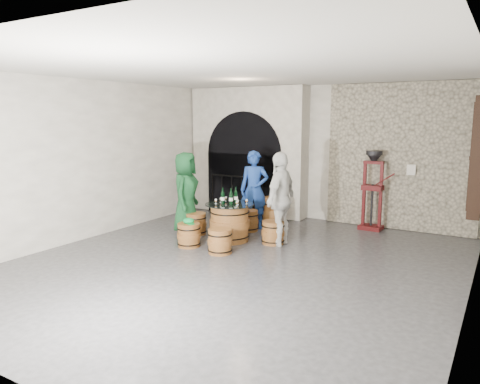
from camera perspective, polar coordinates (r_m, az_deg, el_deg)
The scene contains 31 objects.
ground at distance 7.76m, azimuth -0.54°, elevation -9.10°, with size 8.00×8.00×0.00m, color #303032.
wall_back at distance 11.01m, azimuth 10.36°, elevation 4.76°, with size 8.00×8.00×0.00m, color silver.
wall_front at distance 4.54m, azimuth -27.84°, elevation -2.65°, with size 8.00×8.00×0.00m, color silver.
wall_left at distance 9.69m, azimuth -18.57°, elevation 3.81°, with size 8.00×8.00×0.00m, color silver.
wall_right at distance 6.35m, azimuth 27.52°, elevation 0.53°, with size 8.00×8.00×0.00m, color silver.
ceiling at distance 7.40m, azimuth -0.58°, elevation 15.13°, with size 8.00×8.00×0.00m, color beige.
stone_facing_panel at distance 10.46m, azimuth 19.54°, elevation 4.14°, with size 3.20×0.12×3.18m, color #B2A88E.
arched_opening at distance 11.58m, azimuth 1.02°, elevation 5.04°, with size 3.10×0.60×3.19m.
shuttered_window at distance 8.72m, azimuth 27.81°, elevation 3.97°, with size 0.23×1.10×2.00m.
barrel_table at distance 9.12m, azimuth -1.31°, elevation -3.84°, with size 0.98×0.98×0.75m.
barrel_stool_left at distance 9.69m, azimuth -5.55°, elevation -3.99°, with size 0.46×0.46×0.46m.
barrel_stool_far at distance 9.93m, azimuth 1.03°, elevation -3.62°, with size 0.46×0.46×0.46m.
barrel_stool_right at distance 8.95m, azimuth 4.15°, elevation -5.09°, with size 0.46×0.46×0.46m.
barrel_stool_near_right at distance 8.32m, azimuth -2.53°, elevation -6.20°, with size 0.46×0.46×0.46m.
barrel_stool_near_left at distance 8.79m, azimuth -6.44°, elevation -5.39°, with size 0.46×0.46×0.46m.
green_cap at distance 8.73m, azimuth -6.46°, elevation -3.64°, with size 0.25×0.21×0.12m.
person_green at distance 9.74m, azimuth -6.83°, elevation -0.09°, with size 0.85×0.55×1.73m, color #134622.
person_blue at distance 10.09m, azimuth 1.80°, elevation 0.29°, with size 0.63×0.41×1.73m, color navy.
person_white at distance 8.78m, azimuth 5.12°, elevation -0.85°, with size 1.06×0.44×1.81m, color silver.
wine_bottle_left at distance 9.04m, azimuth -2.17°, elevation -0.65°, with size 0.08×0.08×0.32m.
wine_bottle_center at distance 8.97m, azimuth -1.14°, elevation -0.73°, with size 0.08×0.08×0.32m.
wine_bottle_right at distance 9.10m, azimuth -0.52°, elevation -0.58°, with size 0.08×0.08×0.32m.
tasting_glass_a at distance 9.06m, azimuth -3.05°, elevation -1.17°, with size 0.05×0.05×0.10m, color #A65F20, non-canonical shape.
tasting_glass_b at distance 8.95m, azimuth -0.29°, elevation -1.29°, with size 0.05×0.05×0.10m, color #A65F20, non-canonical shape.
tasting_glass_c at distance 9.31m, azimuth -1.78°, elevation -0.87°, with size 0.05×0.05×0.10m, color #A65F20, non-canonical shape.
tasting_glass_d at distance 9.02m, azimuth 0.84°, elevation -1.20°, with size 0.05×0.05×0.10m, color #A65F20, non-canonical shape.
tasting_glass_e at distance 8.81m, azimuth -0.39°, elevation -1.45°, with size 0.05×0.05×0.10m, color #A65F20, non-canonical shape.
tasting_glass_f at distance 9.19m, azimuth -2.41°, elevation -1.02°, with size 0.05×0.05×0.10m, color #A65F20, non-canonical shape.
side_barrel at distance 10.28m, azimuth 4.20°, elevation -2.55°, with size 0.51×0.51×0.68m.
corking_press at distance 10.32m, azimuth 16.33°, elevation 0.95°, with size 0.72×0.41×1.74m.
control_box at distance 10.36m, azimuth 20.73°, elevation 2.63°, with size 0.18×0.10×0.22m, color silver.
Camera 1 is at (3.82, -6.29, 2.46)m, focal length 34.00 mm.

